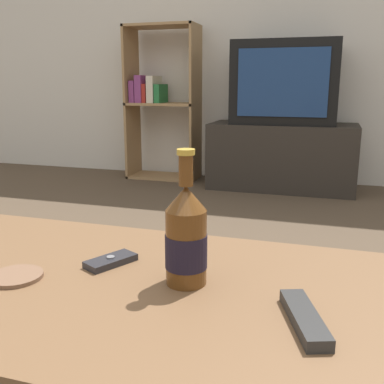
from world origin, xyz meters
The scene contains 9 objects.
back_wall centered at (0.00, 3.02, 1.30)m, with size 8.00×0.05×2.60m.
coffee_table centered at (0.00, 0.00, 0.36)m, with size 1.30×0.61×0.42m.
tv_stand centered at (0.01, 2.71, 0.25)m, with size 1.08×0.48×0.49m.
television centered at (0.01, 2.71, 0.79)m, with size 0.75×0.42×0.59m.
bookshelf centered at (-1.02, 2.81, 0.65)m, with size 0.58×0.30×1.24m.
beer_bottle centered at (0.12, 0.03, 0.51)m, with size 0.08×0.08×0.25m.
cell_phone centered at (-0.06, 0.07, 0.42)m, with size 0.09×0.12×0.02m.
remote_control centered at (0.34, -0.06, 0.43)m, with size 0.09×0.17×0.02m.
coaster centered at (-0.20, -0.05, 0.42)m, with size 0.10×0.10×0.01m.
Camera 1 is at (0.36, -0.71, 0.78)m, focal length 42.00 mm.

